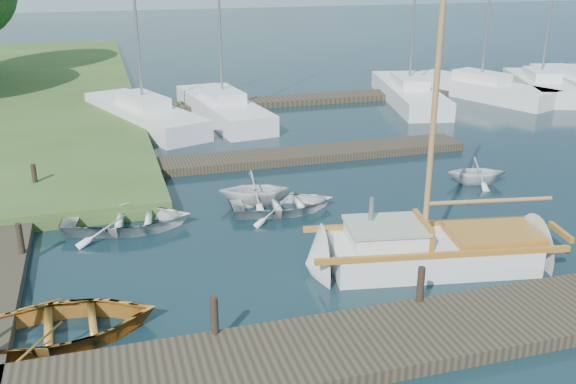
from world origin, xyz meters
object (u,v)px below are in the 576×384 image
object	(u,v)px
dinghy	(60,321)
marina_boat_0	(143,113)
tender_a	(127,217)
mooring_post_1	(214,315)
marina_boat_5	(480,87)
mooring_post_4	(20,238)
marina_boat_6	(540,85)
mooring_post_5	(34,176)
tender_d	(477,169)
marina_boat_1	(223,106)
tender_b	(255,186)
mooring_post_2	(421,284)
marina_boat_4	(409,92)
tender_c	(283,201)
sailboat	(437,253)

from	to	relation	value
dinghy	marina_boat_0	size ratio (longest dim) A/B	0.39
tender_a	marina_boat_0	world-z (taller)	marina_boat_0
mooring_post_1	marina_boat_5	bearing A→B (deg)	46.78
mooring_post_4	marina_boat_5	xyz separation A→B (m)	(22.29, 14.46, -0.13)
marina_boat_0	marina_boat_6	xyz separation A→B (m)	(21.73, 0.56, 0.02)
mooring_post_5	tender_d	bearing A→B (deg)	-11.49
marina_boat_5	mooring_post_1	bearing A→B (deg)	115.46
marina_boat_0	mooring_post_1	bearing A→B (deg)	159.01
mooring_post_4	marina_boat_1	size ratio (longest dim) A/B	0.07
marina_boat_5	marina_boat_0	bearing A→B (deg)	71.59
mooring_post_5	tender_a	world-z (taller)	mooring_post_5
mooring_post_1	marina_boat_1	world-z (taller)	marina_boat_1
mooring_post_4	tender_d	size ratio (longest dim) A/B	0.41
tender_a	mooring_post_4	bearing A→B (deg)	128.18
mooring_post_5	tender_b	size ratio (longest dim) A/B	0.35
mooring_post_1	dinghy	bearing A→B (deg)	158.70
marina_boat_1	tender_a	bearing A→B (deg)	149.24
tender_b	marina_boat_1	distance (m)	11.52
dinghy	mooring_post_5	bearing A→B (deg)	4.17
mooring_post_4	marina_boat_5	world-z (taller)	marina_boat_5
mooring_post_2	marina_boat_6	world-z (taller)	marina_boat_6
marina_boat_4	tender_c	bearing A→B (deg)	152.99
mooring_post_4	tender_b	bearing A→B (deg)	19.37
sailboat	marina_boat_4	world-z (taller)	marina_boat_4
mooring_post_4	mooring_post_5	distance (m)	5.00
tender_c	tender_a	bearing A→B (deg)	93.19
mooring_post_2	marina_boat_5	size ratio (longest dim) A/B	0.08
marina_boat_5	tender_b	bearing A→B (deg)	106.44
tender_c	mooring_post_2	bearing A→B (deg)	-166.64
tender_c	marina_boat_0	distance (m)	12.42
mooring_post_1	mooring_post_5	size ratio (longest dim) A/B	1.00
dinghy	marina_boat_1	bearing A→B (deg)	-23.63
tender_c	marina_boat_1	bearing A→B (deg)	0.36
mooring_post_4	tender_a	size ratio (longest dim) A/B	0.22
mooring_post_1	mooring_post_4	distance (m)	6.40
mooring_post_5	mooring_post_2	bearing A→B (deg)	-49.64
dinghy	marina_boat_5	xyz separation A→B (m)	(21.25, 18.31, 0.17)
mooring_post_2	mooring_post_4	size ratio (longest dim) A/B	1.00
tender_a	tender_d	xyz separation A→B (m)	(11.68, 0.57, 0.15)
marina_boat_4	marina_boat_0	bearing A→B (deg)	106.30
tender_a	tender_b	size ratio (longest dim) A/B	1.59
mooring_post_5	mooring_post_4	bearing A→B (deg)	-90.00
mooring_post_2	marina_boat_0	xyz separation A→B (m)	(-4.39, 18.54, -0.14)
tender_d	mooring_post_5	bearing A→B (deg)	93.28
mooring_post_4	marina_boat_4	world-z (taller)	marina_boat_4
tender_a	tender_c	size ratio (longest dim) A/B	1.13
sailboat	tender_b	size ratio (longest dim) A/B	4.35
mooring_post_4	mooring_post_5	bearing A→B (deg)	90.00
mooring_post_1	marina_boat_0	bearing A→B (deg)	89.67
mooring_post_2	marina_boat_4	xyz separation A→B (m)	(9.45, 19.45, -0.13)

